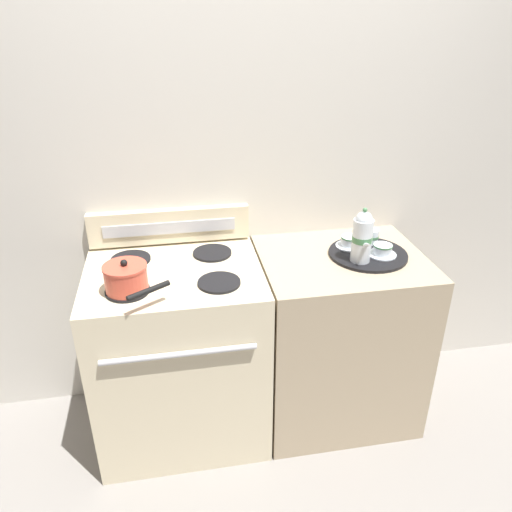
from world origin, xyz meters
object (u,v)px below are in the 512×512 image
object	(u,v)px
stove	(180,353)
creamer_jug	(371,236)
serving_tray	(368,254)
teacup_right	(350,241)
teacup_left	(382,250)
teapot	(362,236)
saucepan	(126,278)

from	to	relation	value
stove	creamer_jug	world-z (taller)	creamer_jug
serving_tray	teacup_right	bearing A→B (deg)	127.62
teacup_left	stove	bearing A→B (deg)	177.89
teacup_right	creamer_jug	xyz separation A→B (m)	(0.11, 0.02, 0.01)
teacup_left	teacup_right	world-z (taller)	same
teapot	creamer_jug	size ratio (longest dim) A/B	3.62
serving_tray	saucepan	bearing A→B (deg)	-172.51
teapot	saucepan	bearing A→B (deg)	-175.77
stove	serving_tray	distance (m)	1.00
saucepan	teacup_right	size ratio (longest dim) A/B	2.23
stove	creamer_jug	xyz separation A→B (m)	(0.94, 0.10, 0.49)
teapot	teacup_right	world-z (taller)	teapot
saucepan	creamer_jug	size ratio (longest dim) A/B	4.19
serving_tray	teacup_left	bearing A→B (deg)	-31.45
stove	teacup_left	world-z (taller)	teacup_left
teapot	teacup_left	distance (m)	0.15
teacup_left	saucepan	bearing A→B (deg)	-174.47
stove	teacup_right	distance (m)	0.96
serving_tray	teacup_right	size ratio (longest dim) A/B	2.76
saucepan	serving_tray	world-z (taller)	saucepan
teapot	teacup_left	size ratio (longest dim) A/B	1.93
saucepan	teacup_right	bearing A→B (deg)	12.37
stove	teacup_left	xyz separation A→B (m)	(0.94, -0.03, 0.48)
stove	serving_tray	size ratio (longest dim) A/B	2.48
saucepan	teacup_left	world-z (taller)	saucepan
serving_tray	stove	bearing A→B (deg)	179.83
stove	teacup_left	bearing A→B (deg)	-2.11
stove	creamer_jug	size ratio (longest dim) A/B	12.88
stove	teapot	size ratio (longest dim) A/B	3.56
teacup_right	teacup_left	bearing A→B (deg)	-44.52
saucepan	teapot	xyz separation A→B (m)	(1.01, 0.07, 0.06)
serving_tray	teacup_left	xyz separation A→B (m)	(0.05, -0.03, 0.03)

